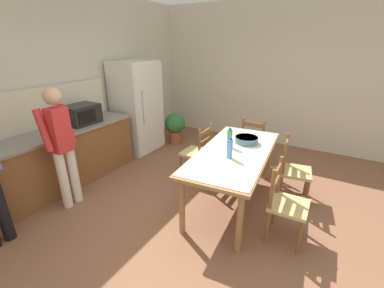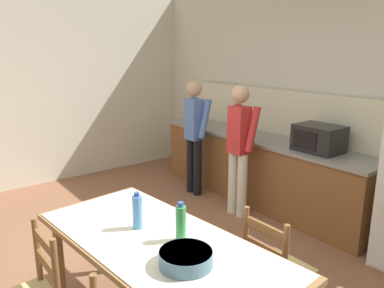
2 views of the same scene
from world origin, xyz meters
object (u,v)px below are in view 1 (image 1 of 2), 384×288
object	(u,v)px
refrigerator	(137,107)
bottle_off_centre	(230,138)
chair_head_end	(254,142)
dining_table	(234,156)
chair_side_near_left	(286,204)
person_at_counter	(61,143)
chair_side_near_right	(293,170)
serving_bowl	(246,139)
potted_plant	(175,126)
bottle_near_centre	(230,148)
microwave	(82,114)
chair_side_far_right	(198,152)

from	to	relation	value
refrigerator	bottle_off_centre	size ratio (longest dim) A/B	6.56
refrigerator	chair_head_end	bearing A→B (deg)	-78.96
dining_table	chair_head_end	xyz separation A→B (m)	(1.26, 0.12, -0.25)
chair_side_near_left	person_at_counter	bearing A→B (deg)	105.55
chair_head_end	chair_side_near_right	distance (m)	1.11
serving_bowl	potted_plant	xyz separation A→B (m)	(1.15, 2.00, -0.44)
bottle_near_centre	chair_head_end	distance (m)	1.58
chair_side_near_left	chair_head_end	bearing A→B (deg)	27.18
refrigerator	chair_side_near_right	xyz separation A→B (m)	(-0.32, -3.08, -0.44)
microwave	dining_table	bearing A→B (deg)	-79.62
chair_head_end	chair_side_near_left	bearing A→B (deg)	118.62
dining_table	person_at_counter	size ratio (longest dim) A/B	1.25
microwave	bottle_near_centre	size ratio (longest dim) A/B	1.85
chair_head_end	chair_side_far_right	bearing A→B (deg)	54.22
potted_plant	chair_head_end	bearing A→B (deg)	-97.41
chair_side_near_right	person_at_counter	bearing A→B (deg)	113.81
potted_plant	bottle_off_centre	bearing A→B (deg)	-127.37
chair_side_near_right	potted_plant	world-z (taller)	chair_side_near_right
microwave	serving_bowl	xyz separation A→B (m)	(0.79, -2.45, -0.21)
bottle_off_centre	chair_side_near_left	size ratio (longest dim) A/B	0.30
chair_side_near_right	chair_side_far_right	world-z (taller)	same
bottle_near_centre	person_at_counter	bearing A→B (deg)	115.89
microwave	bottle_near_centre	bearing A→B (deg)	-85.30
chair_head_end	chair_side_near_right	xyz separation A→B (m)	(-0.76, -0.80, 0.00)
chair_side_far_right	person_at_counter	bearing A→B (deg)	-36.44
chair_head_end	chair_side_near_right	bearing A→B (deg)	136.73
dining_table	potted_plant	size ratio (longest dim) A/B	3.02
chair_head_end	potted_plant	xyz separation A→B (m)	(0.24, 1.85, -0.06)
microwave	chair_side_near_right	world-z (taller)	microwave
refrigerator	microwave	size ratio (longest dim) A/B	3.54
dining_table	person_at_counter	world-z (taller)	person_at_counter
bottle_near_centre	serving_bowl	bearing A→B (deg)	-1.21
serving_bowl	bottle_off_centre	bearing A→B (deg)	149.54
serving_bowl	chair_head_end	xyz separation A→B (m)	(0.91, 0.15, -0.38)
bottle_near_centre	chair_side_near_right	xyz separation A→B (m)	(0.74, -0.66, -0.46)
chair_side_near_right	chair_side_near_left	size ratio (longest dim) A/B	1.00
bottle_off_centre	person_at_counter	distance (m)	2.18
dining_table	serving_bowl	bearing A→B (deg)	-5.69
chair_side_near_left	person_at_counter	world-z (taller)	person_at_counter
serving_bowl	chair_side_near_right	size ratio (longest dim) A/B	0.35
microwave	chair_side_far_right	bearing A→B (deg)	-63.89
refrigerator	chair_side_near_right	distance (m)	3.13
dining_table	chair_side_far_right	world-z (taller)	chair_side_far_right
chair_side_near_left	potted_plant	bearing A→B (deg)	54.35
bottle_near_centre	bottle_off_centre	xyz separation A→B (m)	(0.33, 0.14, 0.00)
bottle_near_centre	bottle_off_centre	world-z (taller)	same
refrigerator	chair_side_near_left	size ratio (longest dim) A/B	1.95
bottle_near_centre	bottle_off_centre	bearing A→B (deg)	22.94
dining_table	bottle_near_centre	world-z (taller)	bottle_near_centre
microwave	person_at_counter	world-z (taller)	person_at_counter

